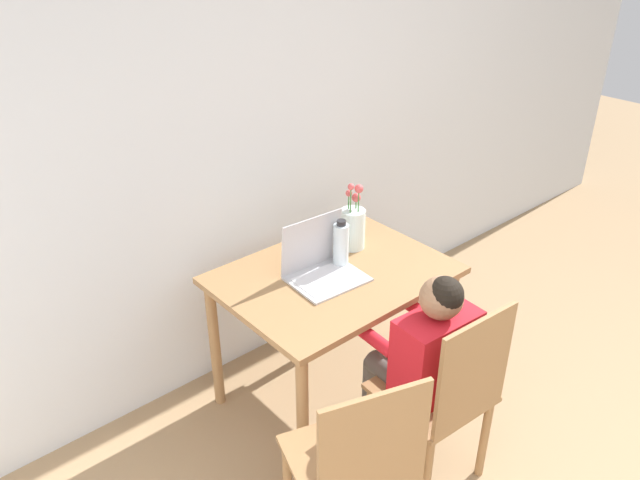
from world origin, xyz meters
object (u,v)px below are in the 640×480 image
object	(u,v)px
chair_occupied	(444,396)
laptop	(321,264)
chair_spare	(356,469)
person_seated	(425,350)
flower_vase	(353,226)
water_bottle	(341,245)

from	to	relation	value
chair_occupied	laptop	xyz separation A→B (m)	(-0.05, 0.69, 0.31)
chair_occupied	chair_spare	xyz separation A→B (m)	(-0.51, -0.03, 0.00)
person_seated	flower_vase	xyz separation A→B (m)	(0.23, 0.67, 0.21)
water_bottle	laptop	bearing A→B (deg)	-176.34
person_seated	laptop	world-z (taller)	person_seated
chair_occupied	flower_vase	xyz separation A→B (m)	(0.24, 0.79, 0.36)
laptop	water_bottle	xyz separation A→B (m)	(0.13, 0.01, 0.05)
laptop	water_bottle	size ratio (longest dim) A/B	1.46
water_bottle	person_seated	bearing A→B (deg)	-96.91
chair_spare	person_seated	world-z (taller)	person_seated
chair_occupied	chair_spare	distance (m)	0.52
laptop	water_bottle	world-z (taller)	laptop
flower_vase	laptop	bearing A→B (deg)	-160.95
laptop	water_bottle	distance (m)	0.14
chair_occupied	flower_vase	distance (m)	0.90
chair_occupied	water_bottle	distance (m)	0.79
person_seated	water_bottle	world-z (taller)	person_seated
chair_spare	water_bottle	size ratio (longest dim) A/B	3.95
chair_spare	flower_vase	xyz separation A→B (m)	(0.75, 0.82, 0.36)
chair_occupied	flower_vase	size ratio (longest dim) A/B	2.66
person_seated	laptop	xyz separation A→B (m)	(-0.06, 0.57, 0.16)
person_seated	flower_vase	world-z (taller)	flower_vase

